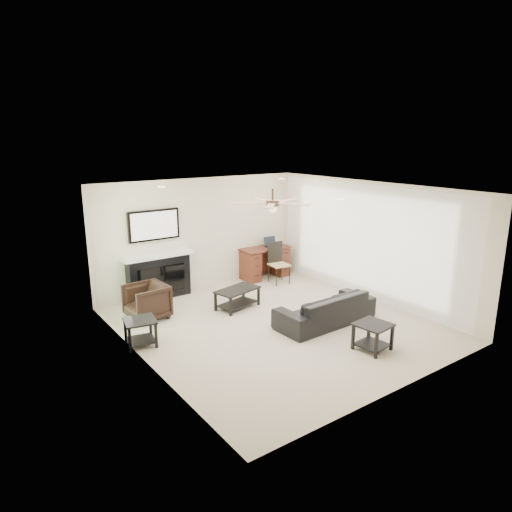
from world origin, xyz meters
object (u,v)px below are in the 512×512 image
object	(u,v)px
fireplace_unit	(158,255)
armchair	(147,301)
desk	(265,263)
sofa	(325,308)
coffee_table	(237,298)

from	to	relation	value
fireplace_unit	armchair	bearing A→B (deg)	-126.28
desk	sofa	bearing A→B (deg)	-105.10
armchair	coffee_table	size ratio (longest dim) A/B	0.82
coffee_table	fireplace_unit	bearing A→B (deg)	112.40
desk	coffee_table	bearing A→B (deg)	-141.72
sofa	coffee_table	distance (m)	1.84
fireplace_unit	desk	bearing A→B (deg)	-2.43
desk	armchair	bearing A→B (deg)	-166.96
sofa	fireplace_unit	bearing A→B (deg)	-58.94
sofa	coffee_table	bearing A→B (deg)	-62.01
sofa	coffee_table	size ratio (longest dim) A/B	2.19
sofa	desk	size ratio (longest dim) A/B	1.62
armchair	desk	bearing A→B (deg)	99.90
sofa	desk	world-z (taller)	desk
sofa	desk	distance (m)	3.04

